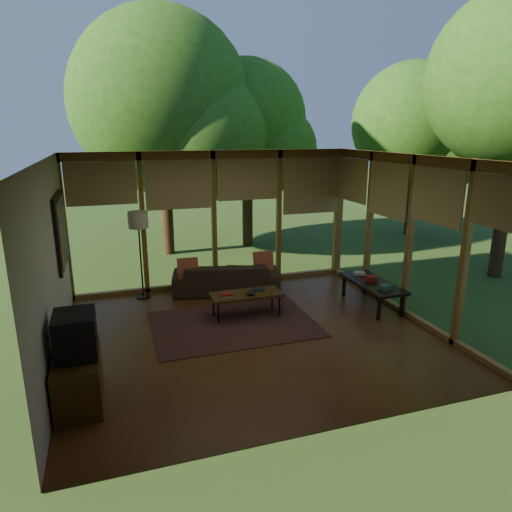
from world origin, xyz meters
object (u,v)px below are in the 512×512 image
object	(u,v)px
coffee_table	(246,295)
media_cabinet	(79,378)
floor_lamp	(138,225)
side_console	(372,284)
television	(75,334)
sofa	(226,277)

from	to	relation	value
coffee_table	media_cabinet	bearing A→B (deg)	-145.20
floor_lamp	side_console	world-z (taller)	floor_lamp
coffee_table	television	bearing A→B (deg)	-144.99
television	floor_lamp	world-z (taller)	floor_lamp
media_cabinet	floor_lamp	distance (m)	3.62
television	side_console	size ratio (longest dim) A/B	0.39
side_console	coffee_table	bearing A→B (deg)	174.31
side_console	media_cabinet	bearing A→B (deg)	-162.16
sofa	floor_lamp	distance (m)	1.94
media_cabinet	television	world-z (taller)	television
television	floor_lamp	bearing A→B (deg)	73.61
media_cabinet	television	size ratio (longest dim) A/B	1.82
television	floor_lamp	distance (m)	3.48
media_cabinet	coffee_table	bearing A→B (deg)	34.80
sofa	side_console	bearing A→B (deg)	159.20
television	side_console	world-z (taller)	television
sofa	television	bearing A→B (deg)	63.48
sofa	media_cabinet	size ratio (longest dim) A/B	2.04
sofa	coffee_table	bearing A→B (deg)	103.51
coffee_table	side_console	xyz separation A→B (m)	(2.29, -0.23, 0.02)
floor_lamp	side_console	distance (m)	4.36
sofa	media_cabinet	world-z (taller)	media_cabinet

